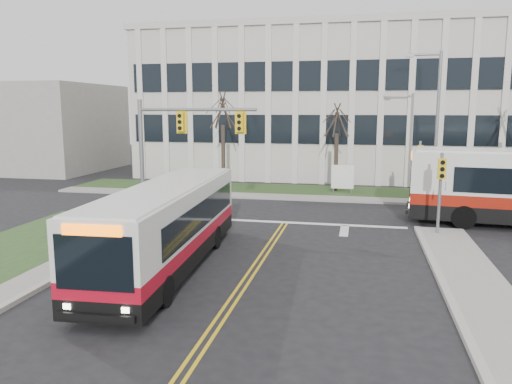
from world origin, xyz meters
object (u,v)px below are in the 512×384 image
object	(u,v)px
directory_sign	(343,177)
newspaper_box_blue	(76,249)
streetlight	(435,118)
newspaper_box_red	(100,238)
bus_main	(167,228)

from	to	relation	value
directory_sign	newspaper_box_blue	world-z (taller)	directory_sign
streetlight	directory_sign	xyz separation A→B (m)	(-5.53, 1.30, -4.02)
streetlight	newspaper_box_blue	size ratio (longest dim) A/B	9.68
directory_sign	newspaper_box_blue	xyz separation A→B (m)	(-9.30, -17.48, -0.70)
directory_sign	newspaper_box_red	size ratio (longest dim) A/B	2.11
directory_sign	bus_main	size ratio (longest dim) A/B	0.18
newspaper_box_blue	bus_main	bearing A→B (deg)	9.79
bus_main	newspaper_box_blue	distance (m)	3.83
bus_main	newspaper_box_red	distance (m)	4.21
directory_sign	bus_main	distance (m)	18.33
streetlight	newspaper_box_red	xyz separation A→B (m)	(-14.83, -14.40, -4.72)
streetlight	newspaper_box_blue	xyz separation A→B (m)	(-14.83, -16.18, -4.72)
directory_sign	newspaper_box_red	bearing A→B (deg)	-120.64
streetlight	newspaper_box_red	world-z (taller)	streetlight
bus_main	newspaper_box_blue	xyz separation A→B (m)	(-3.69, -0.04, -1.01)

